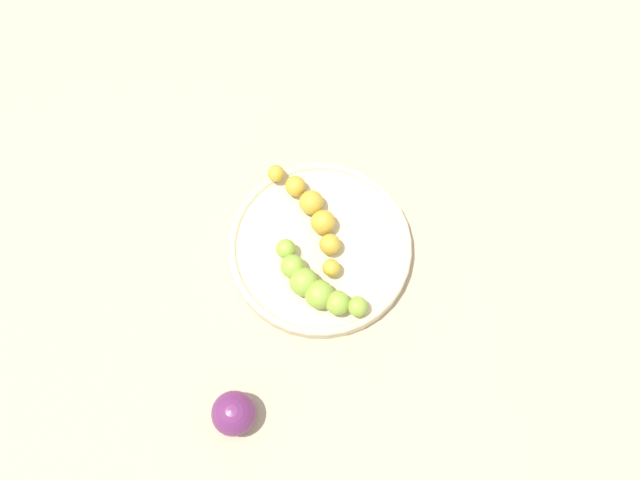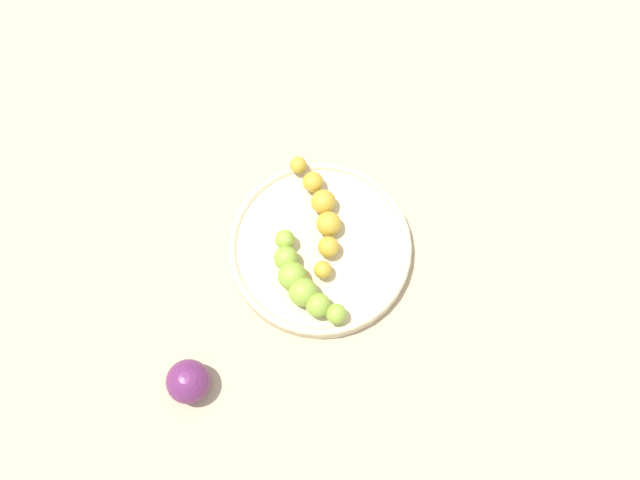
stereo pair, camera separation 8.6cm
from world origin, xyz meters
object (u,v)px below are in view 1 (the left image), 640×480
banana_spotted (313,214)px  plum_purple (234,413)px  fruit_bowl (320,247)px  banana_green (314,285)px

banana_spotted → plum_purple: (0.22, 0.14, -0.01)m
plum_purple → fruit_bowl: bearing=-153.5°
fruit_bowl → banana_green: 0.06m
banana_spotted → plum_purple: plum_purple is taller
banana_green → plum_purple: 0.18m
fruit_bowl → plum_purple: 0.23m
banana_spotted → banana_green: (0.06, 0.07, 0.00)m
banana_spotted → plum_purple: 0.26m
banana_green → plum_purple: banana_green is taller
banana_spotted → banana_green: banana_green is taller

